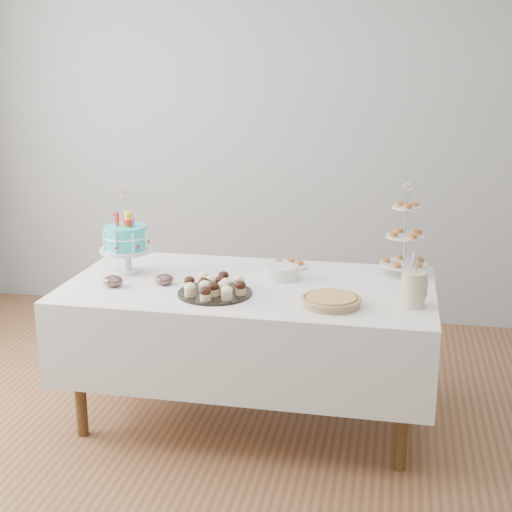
% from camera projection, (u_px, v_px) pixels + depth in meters
% --- Properties ---
extents(floor, '(5.00, 5.00, 0.00)m').
position_uv_depth(floor, '(237.00, 444.00, 3.67)').
color(floor, brown).
rests_on(floor, ground).
extents(walls, '(5.04, 4.04, 2.70)m').
position_uv_depth(walls, '(235.00, 184.00, 3.31)').
color(walls, '#929596').
rests_on(walls, floor).
extents(table, '(1.92, 1.02, 0.77)m').
position_uv_depth(table, '(249.00, 324.00, 3.81)').
color(table, silver).
rests_on(table, floor).
extents(birthday_cake, '(0.29, 0.29, 0.45)m').
position_uv_depth(birthday_cake, '(127.00, 251.00, 3.91)').
color(birthday_cake, silver).
rests_on(birthday_cake, table).
extents(cupcake_tray, '(0.38, 0.38, 0.09)m').
position_uv_depth(cupcake_tray, '(215.00, 286.00, 3.57)').
color(cupcake_tray, black).
rests_on(cupcake_tray, table).
extents(pie, '(0.29, 0.29, 0.05)m').
position_uv_depth(pie, '(331.00, 300.00, 3.41)').
color(pie, tan).
rests_on(pie, table).
extents(tiered_stand, '(0.26, 0.26, 0.51)m').
position_uv_depth(tiered_stand, '(405.00, 237.00, 3.87)').
color(tiered_stand, silver).
rests_on(tiered_stand, table).
extents(plate_stack, '(0.18, 0.18, 0.07)m').
position_uv_depth(plate_stack, '(282.00, 272.00, 3.83)').
color(plate_stack, silver).
rests_on(plate_stack, table).
extents(pastry_plate, '(0.22, 0.22, 0.03)m').
position_uv_depth(pastry_plate, '(289.00, 264.00, 4.05)').
color(pastry_plate, silver).
rests_on(pastry_plate, table).
extents(jam_bowl_a, '(0.10, 0.10, 0.06)m').
position_uv_depth(jam_bowl_a, '(113.00, 281.00, 3.70)').
color(jam_bowl_a, silver).
rests_on(jam_bowl_a, table).
extents(jam_bowl_b, '(0.10, 0.10, 0.06)m').
position_uv_depth(jam_bowl_b, '(164.00, 280.00, 3.73)').
color(jam_bowl_b, silver).
rests_on(jam_bowl_b, table).
extents(utensil_pitcher, '(0.12, 0.11, 0.26)m').
position_uv_depth(utensil_pitcher, '(414.00, 288.00, 3.38)').
color(utensil_pitcher, beige).
rests_on(utensil_pitcher, table).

